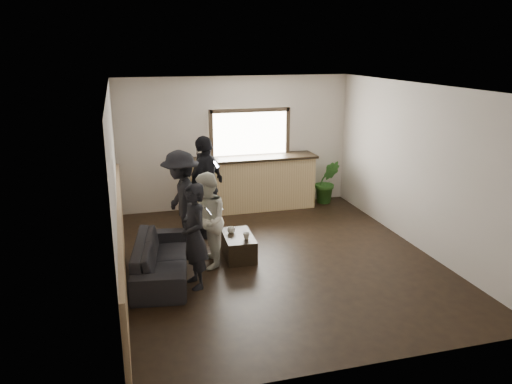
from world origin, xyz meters
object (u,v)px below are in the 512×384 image
object	(u,v)px
bar_counter	(253,180)
potted_plant	(327,182)
person_b	(206,221)
sofa	(161,258)
person_a	(194,236)
coffee_table	(238,246)
cup_a	(231,230)
cup_b	(246,236)
person_d	(206,187)
person_c	(181,201)

from	to	relation	value
bar_counter	potted_plant	bearing A→B (deg)	-1.55
potted_plant	person_b	size ratio (longest dim) A/B	0.64
sofa	person_a	bearing A→B (deg)	-127.71
coffee_table	cup_a	size ratio (longest dim) A/B	6.61
sofa	cup_b	xyz separation A→B (m)	(1.39, 0.21, 0.14)
potted_plant	cup_b	bearing A→B (deg)	-134.34
bar_counter	person_a	distance (m)	3.74
bar_counter	person_a	world-z (taller)	bar_counter
cup_b	potted_plant	world-z (taller)	potted_plant
coffee_table	person_a	size ratio (longest dim) A/B	0.55
person_a	person_d	distance (m)	2.03
bar_counter	person_b	bearing A→B (deg)	-118.92
bar_counter	person_a	xyz separation A→B (m)	(-1.75, -3.30, 0.13)
bar_counter	person_b	world-z (taller)	bar_counter
bar_counter	coffee_table	bearing A→B (deg)	-110.47
person_c	person_d	xyz separation A→B (m)	(0.51, 0.51, 0.07)
sofa	cup_a	size ratio (longest dim) A/B	15.36
person_c	person_d	bearing A→B (deg)	129.57
person_d	person_a	bearing A→B (deg)	25.17
bar_counter	person_d	bearing A→B (deg)	-132.96
person_d	cup_b	bearing A→B (deg)	58.12
sofa	person_c	xyz separation A→B (m)	(0.45, 0.98, 0.58)
sofa	person_a	world-z (taller)	person_a
cup_a	person_c	bearing A→B (deg)	149.77
cup_b	bar_counter	bearing A→B (deg)	72.65
potted_plant	person_a	size ratio (longest dim) A/B	0.63
cup_b	person_a	xyz separation A→B (m)	(-0.94, -0.68, 0.35)
person_b	sofa	bearing A→B (deg)	-76.26
sofa	person_d	bearing A→B (deg)	-24.45
person_a	person_d	xyz separation A→B (m)	(0.51, 1.96, 0.16)
coffee_table	potted_plant	size ratio (longest dim) A/B	0.87
coffee_table	cup_a	distance (m)	0.29
coffee_table	person_c	xyz separation A→B (m)	(-0.85, 0.58, 0.68)
cup_a	cup_b	xyz separation A→B (m)	(0.18, -0.33, -0.00)
cup_b	potted_plant	distance (m)	3.60
person_c	coffee_table	bearing A→B (deg)	50.21
cup_b	potted_plant	bearing A→B (deg)	45.66
bar_counter	potted_plant	size ratio (longest dim) A/B	2.77
sofa	coffee_table	bearing A→B (deg)	-64.48
cup_a	person_d	bearing A→B (deg)	104.54
cup_a	person_a	size ratio (longest dim) A/B	0.08
bar_counter	coffee_table	size ratio (longest dim) A/B	3.18
coffee_table	person_c	distance (m)	1.23
person_a	person_b	bearing A→B (deg)	144.30
potted_plant	person_d	size ratio (longest dim) A/B	0.52
coffee_table	cup_a	bearing A→B (deg)	122.95
sofa	cup_a	world-z (taller)	sofa
sofa	cup_a	bearing A→B (deg)	-57.72
coffee_table	person_a	world-z (taller)	person_a
cup_a	person_c	distance (m)	0.98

